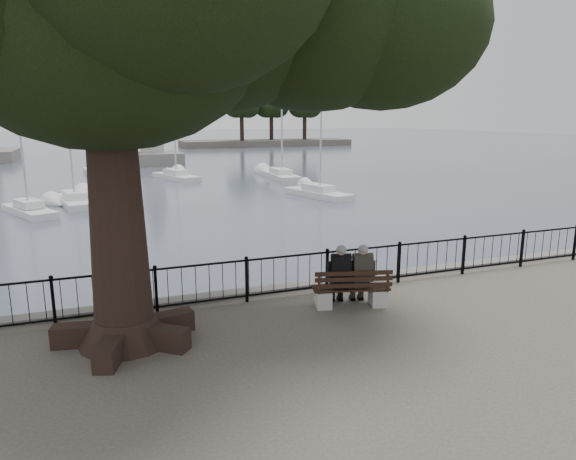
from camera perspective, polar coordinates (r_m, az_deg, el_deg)
name	(u,v)px	position (r m, az deg, el deg)	size (l,w,h in m)	color
harbor	(281,309)	(12.76, -0.80, -8.79)	(260.00, 260.00, 1.20)	#615D56
railing	(288,274)	(11.96, 0.00, -4.87)	(22.06, 0.06, 1.00)	black
bench	(351,293)	(11.50, 7.04, -7.00)	(1.78, 0.93, 0.90)	#979692
person_left	(339,277)	(11.43, 5.73, -5.27)	(0.53, 0.77, 1.43)	black
person_right	(361,277)	(11.53, 8.07, -5.17)	(0.53, 0.77, 1.43)	black
lion_monument	(152,144)	(58.50, -14.89, 9.25)	(6.09, 6.09, 8.96)	#615D56
sailboat_a	(29,209)	(30.75, -26.83, 2.08)	(3.22, 4.97, 9.02)	silver
sailboat_b	(75,199)	(32.96, -22.61, 3.16)	(2.44, 5.50, 11.44)	silver
sailboat_d	(318,192)	(33.57, 3.38, 4.18)	(2.95, 5.59, 9.82)	silver
sailboat_f	(176,176)	(44.03, -12.35, 5.91)	(3.39, 5.91, 10.71)	silver
sailboat_g	(281,175)	(43.56, -0.83, 6.15)	(1.91, 6.22, 11.84)	silver
sailboat_h	(95,170)	(50.12, -20.62, 6.27)	(2.19, 6.02, 14.16)	silver
far_shore	(270,123)	(92.50, -2.03, 11.77)	(30.00, 8.60, 9.18)	#47423A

